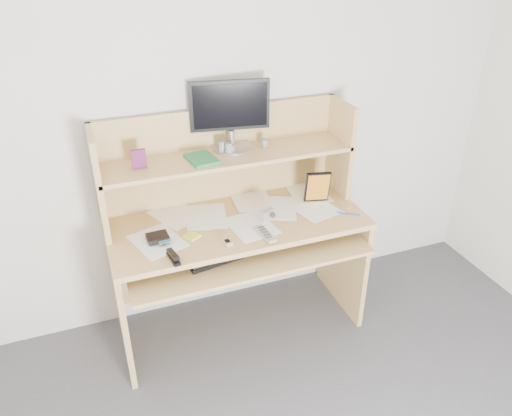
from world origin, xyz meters
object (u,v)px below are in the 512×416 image
object	(u,v)px
tv_remote	(265,234)
monitor	(230,113)
game_case	(317,187)
keyboard	(231,249)
desk	(233,222)

from	to	relation	value
tv_remote	monitor	distance (m)	0.68
tv_remote	game_case	xyz separation A→B (m)	(0.41, 0.23, 0.09)
game_case	monitor	size ratio (longest dim) A/B	0.46
keyboard	desk	bearing A→B (deg)	58.34
game_case	monitor	xyz separation A→B (m)	(-0.44, 0.21, 0.42)
tv_remote	monitor	size ratio (longest dim) A/B	0.39
desk	keyboard	world-z (taller)	desk
monitor	tv_remote	bearing A→B (deg)	-76.14
game_case	monitor	world-z (taller)	monitor
desk	monitor	world-z (taller)	monitor
desk	game_case	xyz separation A→B (m)	(0.49, -0.05, 0.16)
keyboard	tv_remote	world-z (taller)	tv_remote
desk	tv_remote	size ratio (longest dim) A/B	8.38
keyboard	tv_remote	xyz separation A→B (m)	(0.17, -0.07, 0.10)
keyboard	tv_remote	distance (m)	0.21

